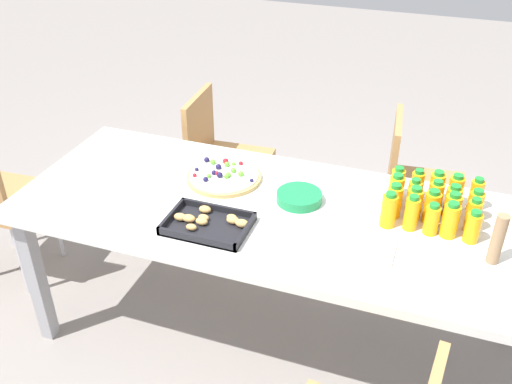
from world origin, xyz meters
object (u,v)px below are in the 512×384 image
object	(u,v)px
juice_bottle_6	(453,202)
juice_bottle_11	(452,211)
juice_bottle_10	(473,216)
juice_bottle_19	(389,210)
chair_near_left	(414,180)
juice_bottle_3	(417,186)
juice_bottle_0	(476,195)
juice_bottle_8	(414,195)
juice_bottle_14	(394,201)
juice_bottle_13	(414,204)
napkin_stack	(374,249)
juice_bottle_7	(435,197)
chair_near_right	(220,153)
juice_bottle_12	(432,207)
cardboard_tube	(498,239)
plate_stack	(299,197)
party_table	(278,221)
juice_bottle_16	(450,220)
juice_bottle_5	(475,206)
juice_bottle_18	(411,213)
juice_bottle_17	(432,220)
juice_bottle_2	(436,188)
juice_bottle_15	(473,227)
fruit_pizza	(224,176)
juice_bottle_1	(455,192)
juice_bottle_4	(397,183)
juice_bottle_9	(396,191)
snack_tray	(208,223)

from	to	relation	value
juice_bottle_6	juice_bottle_11	world-z (taller)	juice_bottle_11
juice_bottle_10	juice_bottle_19	xyz separation A→B (m)	(0.30, 0.07, 0.00)
chair_near_left	juice_bottle_3	bearing A→B (deg)	-2.61
juice_bottle_0	juice_bottle_8	world-z (taller)	juice_bottle_0
juice_bottle_3	juice_bottle_14	size ratio (longest dim) A/B	0.97
juice_bottle_13	juice_bottle_14	bearing A→B (deg)	7.50
napkin_stack	juice_bottle_7	bearing A→B (deg)	-118.49
chair_near_right	juice_bottle_12	bearing A→B (deg)	58.66
juice_bottle_11	cardboard_tube	distance (m)	0.24
chair_near_right	juice_bottle_0	bearing A→B (deg)	67.13
juice_bottle_6	plate_stack	size ratio (longest dim) A/B	0.74
cardboard_tube	party_table	bearing A→B (deg)	-4.77
juice_bottle_6	juice_bottle_12	size ratio (longest dim) A/B	0.98
juice_bottle_13	juice_bottle_16	world-z (taller)	juice_bottle_16
chair_near_left	juice_bottle_12	bearing A→B (deg)	2.57
juice_bottle_5	napkin_stack	world-z (taller)	juice_bottle_5
juice_bottle_12	juice_bottle_18	size ratio (longest dim) A/B	0.96
juice_bottle_19	plate_stack	world-z (taller)	juice_bottle_19
juice_bottle_5	juice_bottle_11	world-z (taller)	juice_bottle_11
juice_bottle_7	juice_bottle_12	world-z (taller)	juice_bottle_7
juice_bottle_11	napkin_stack	xyz separation A→B (m)	(0.25, 0.25, -0.06)
juice_bottle_14	juice_bottle_17	xyz separation A→B (m)	(-0.15, 0.07, -0.01)
juice_bottle_0	juice_bottle_10	bearing A→B (deg)	88.07
juice_bottle_8	juice_bottle_14	world-z (taller)	juice_bottle_14
juice_bottle_2	plate_stack	size ratio (longest dim) A/B	0.79
chair_near_right	juice_bottle_14	distance (m)	1.22
juice_bottle_8	plate_stack	world-z (taller)	juice_bottle_8
juice_bottle_8	juice_bottle_18	size ratio (longest dim) A/B	0.93
juice_bottle_15	juice_bottle_18	world-z (taller)	juice_bottle_18
party_table	fruit_pizza	size ratio (longest dim) A/B	6.60
juice_bottle_1	juice_bottle_4	xyz separation A→B (m)	(0.23, 0.00, -0.00)
party_table	fruit_pizza	world-z (taller)	fruit_pizza
juice_bottle_1	napkin_stack	distance (m)	0.47
juice_bottle_9	juice_bottle_16	size ratio (longest dim) A/B	0.98
juice_bottle_6	juice_bottle_14	distance (m)	0.23
chair_near_left	plate_stack	bearing A→B (deg)	-36.04
party_table	juice_bottle_3	bearing A→B (deg)	-153.42
juice_bottle_18	juice_bottle_17	bearing A→B (deg)	176.40
juice_bottle_14	juice_bottle_15	xyz separation A→B (m)	(-0.30, 0.07, -0.01)
party_table	juice_bottle_5	xyz separation A→B (m)	(-0.74, -0.18, 0.13)
juice_bottle_5	snack_tray	world-z (taller)	juice_bottle_5
juice_bottle_19	snack_tray	bearing A→B (deg)	20.16
juice_bottle_11	juice_bottle_14	size ratio (longest dim) A/B	1.03
chair_near_left	juice_bottle_5	xyz separation A→B (m)	(-0.26, 0.62, 0.28)
chair_near_right	juice_bottle_3	xyz separation A→B (m)	(-1.08, 0.48, 0.29)
party_table	juice_bottle_8	bearing A→B (deg)	-160.10
juice_bottle_10	juice_bottle_19	distance (m)	0.31
plate_stack	juice_bottle_13	bearing A→B (deg)	-175.70
chair_near_right	fruit_pizza	bearing A→B (deg)	21.76
cardboard_tube	juice_bottle_11	bearing A→B (deg)	-47.84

